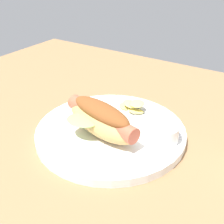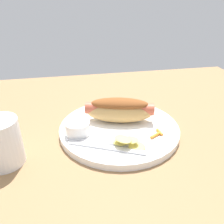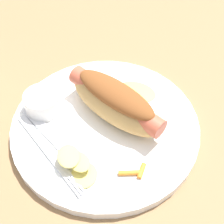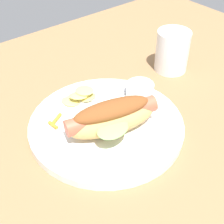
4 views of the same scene
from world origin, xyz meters
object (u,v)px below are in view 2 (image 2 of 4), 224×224
knife (101,142)px  carrot_garnish (157,134)px  chips_pile (129,142)px  drinking_cup (1,143)px  sauce_ramekin (78,128)px  fork (105,147)px  hot_dog (120,110)px  plate (119,128)px

knife → carrot_garnish: (-12.91, -0.32, 0.16)cm
knife → chips_pile: chips_pile is taller
carrot_garnish → drinking_cup: drinking_cup is taller
sauce_ramekin → carrot_garnish: 18.13cm
fork → chips_pile: (-5.00, 0.29, 0.82)cm
hot_dog → fork: bearing=-103.0°
hot_dog → fork: 12.31cm
plate → hot_dog: 4.57cm
sauce_ramekin → drinking_cup: (14.81, 5.05, 1.63)cm
fork → knife: same height
chips_pile → sauce_ramekin: bearing=-33.6°
chips_pile → carrot_garnish: (-7.52, -2.78, -0.68)cm
plate → sauce_ramekin: 10.51cm
plate → carrot_garnish: size_ratio=8.69×
knife → plate: bearing=70.5°
fork → sauce_ramekin: bearing=153.6°
sauce_ramekin → hot_dog: bearing=-158.7°
sauce_ramekin → drinking_cup: drinking_cup is taller
hot_dog → knife: hot_dog is taller
sauce_ramekin → knife: sauce_ramekin is taller
plate → chips_pile: size_ratio=3.91×
sauce_ramekin → fork: 8.34cm
carrot_garnish → drinking_cup: 32.60cm
plate → sauce_ramekin: bearing=11.0°
plate → knife: bearing=49.5°
fork → chips_pile: chips_pile is taller
hot_dog → fork: (5.53, 10.59, -2.96)cm
hot_dog → drinking_cup: size_ratio=1.82×
chips_pile → carrot_garnish: chips_pile is taller
sauce_ramekin → fork: bearing=128.5°
knife → chips_pile: (-5.38, 2.46, 0.84)cm
knife → chips_pile: 5.97cm
knife → chips_pile: size_ratio=2.11×
drinking_cup → carrot_garnish: bearing=-178.1°
hot_dog → fork: size_ratio=1.12×
knife → sauce_ramekin: bearing=159.0°
sauce_ramekin → knife: 6.53cm
sauce_ramekin → carrot_garnish: (-17.65, 3.95, -1.22)cm
knife → carrot_garnish: bearing=22.4°
fork → carrot_garnish: bearing=36.3°
plate → chips_pile: chips_pile is taller
hot_dog → drinking_cup: 27.08cm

